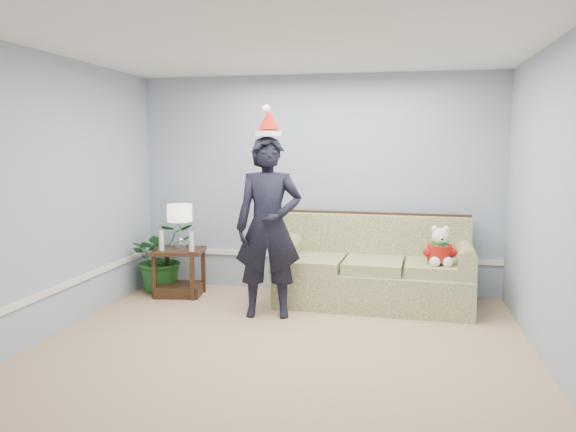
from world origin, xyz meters
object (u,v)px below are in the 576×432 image
(man, at_px, (269,227))
(teddy_bear, at_px, (440,251))
(sofa, at_px, (374,273))
(houseplant, at_px, (162,257))
(side_table, at_px, (180,277))
(table_lamp, at_px, (180,215))

(man, xyz_separation_m, teddy_bear, (1.80, 0.46, -0.27))
(sofa, xyz_separation_m, houseplant, (-2.66, 0.05, 0.07))
(houseplant, bearing_deg, sofa, -1.08)
(sofa, distance_m, teddy_bear, 0.82)
(side_table, relative_size, teddy_bear, 1.54)
(table_lamp, height_order, teddy_bear, table_lamp)
(sofa, bearing_deg, teddy_bear, -15.74)
(table_lamp, height_order, man, man)
(man, bearing_deg, houseplant, 144.63)
(sofa, distance_m, man, 1.43)
(sofa, height_order, man, man)
(table_lamp, xyz_separation_m, houseplant, (-0.29, 0.10, -0.55))
(sofa, bearing_deg, man, -144.34)
(table_lamp, bearing_deg, teddy_bear, -3.48)
(sofa, relative_size, houseplant, 2.56)
(sofa, height_order, side_table, sofa)
(sofa, relative_size, man, 1.16)
(sofa, height_order, houseplant, sofa)
(sofa, distance_m, houseplant, 2.66)
(man, height_order, teddy_bear, man)
(houseplant, relative_size, teddy_bear, 2.02)
(side_table, xyz_separation_m, table_lamp, (0.00, 0.05, 0.77))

